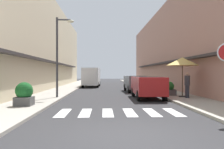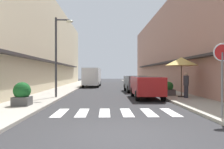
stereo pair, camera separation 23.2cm
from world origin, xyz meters
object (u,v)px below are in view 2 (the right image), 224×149
Objects in this scene: street_lamp at (59,48)px; planter_corner at (22,94)px; cafe_umbrella at (181,62)px; delivery_van at (92,76)px; parked_car_near at (146,85)px; planter_midblock at (169,89)px; parked_car_mid at (135,82)px; round_street_sign at (222,61)px; pedestrian_walking_near at (186,84)px.

street_lamp is 4.90m from planter_corner.
street_lamp is 8.21m from cafe_umbrella.
parked_car_near is at bearing -72.06° from delivery_van.
parked_car_near is 2.12m from planter_midblock.
parked_car_near is 0.83× the size of street_lamp.
parked_car_mid is at bearing 110.65° from planter_midblock.
round_street_sign is 7.24m from cafe_umbrella.
parked_car_mid reaches higher than planter_midblock.
parked_car_mid is 8.61m from street_lamp.
delivery_van is 21.93m from round_street_sign.
round_street_sign is (5.89, -21.11, 0.74)m from delivery_van.
street_lamp is at bearing -59.65° from pedestrian_walking_near.
round_street_sign is 8.53m from planter_midblock.
delivery_van is 15.54m from cafe_umbrella.
parked_car_near reaches higher than planter_corner.
cafe_umbrella is 10.11m from planter_corner.
parked_car_mid is at bearing -60.78° from delivery_van.
planter_midblock is (7.64, 1.09, -2.79)m from street_lamp.
cafe_umbrella is 1.62m from pedestrian_walking_near.
street_lamp is 8.20m from planter_midblock.
street_lamp reaches higher than planter_corner.
pedestrian_walking_near is at bearing -5.03° from street_lamp.
parked_car_mid is 1.61× the size of cafe_umbrella.
street_lamp is (-5.85, -5.84, 2.43)m from parked_car_mid.
round_street_sign is at bearing -97.11° from cafe_umbrella.
delivery_van is 14.22m from planter_midblock.
parked_car_near is at bearing -149.14° from planter_midblock.
parked_car_near is 7.93m from planter_corner.
cafe_umbrella reaches higher than parked_car_mid.
planter_corner is at bearing -149.49° from planter_midblock.
pedestrian_walking_near is (9.26, 3.27, 0.30)m from planter_corner.
planter_midblock is (8.63, 5.08, -0.12)m from planter_corner.
street_lamp reaches higher than pedestrian_walking_near.
pedestrian_walking_near reaches higher than planter_corner.
parked_car_mid is at bearing 90.00° from parked_car_near.
street_lamp reaches higher than delivery_van.
pedestrian_walking_near is at bearing 81.33° from round_street_sign.
round_street_sign is at bearing 26.71° from pedestrian_walking_near.
delivery_van is at bearing 105.60° from round_street_sign.
delivery_van is at bearing 119.22° from parked_car_mid.
street_lamp is 4.60× the size of planter_corner.
parked_car_mid is at bearing 55.18° from planter_corner.
street_lamp is 3.20× the size of pedestrian_walking_near.
round_street_sign is (1.42, -7.30, 1.23)m from parked_car_near.
planter_corner is 0.70× the size of pedestrian_walking_near.
delivery_van reaches higher than planter_midblock.
cafe_umbrella is at bearing -3.10° from parked_car_near.
cafe_umbrella is (8.17, -0.10, -0.87)m from street_lamp.
delivery_van reaches higher than parked_car_near.
planter_corner is (-8.26, 3.29, -1.47)m from round_street_sign.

